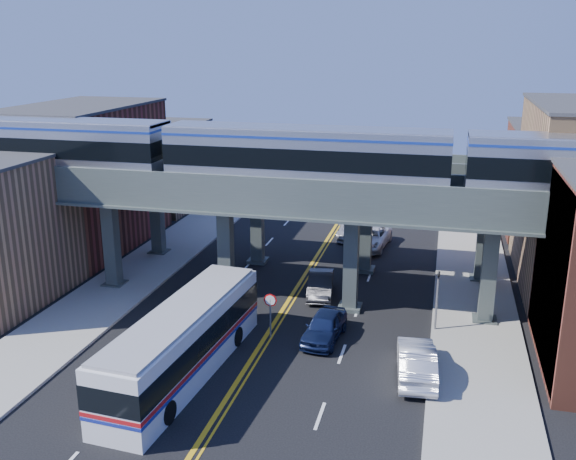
% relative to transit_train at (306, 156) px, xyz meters
% --- Properties ---
extents(ground, '(120.00, 120.00, 0.00)m').
position_rel_transit_train_xyz_m(ground, '(-1.13, -8.00, -9.44)').
color(ground, black).
rests_on(ground, ground).
extents(sidewalk_west, '(5.00, 70.00, 0.16)m').
position_rel_transit_train_xyz_m(sidewalk_west, '(-12.63, 2.00, -9.36)').
color(sidewalk_west, gray).
rests_on(sidewalk_west, ground).
extents(sidewalk_east, '(5.00, 70.00, 0.16)m').
position_rel_transit_train_xyz_m(sidewalk_east, '(10.37, 2.00, -9.36)').
color(sidewalk_east, gray).
rests_on(sidewalk_east, ground).
extents(building_west_b, '(8.00, 14.00, 11.00)m').
position_rel_transit_train_xyz_m(building_west_b, '(-19.63, 8.00, -3.94)').
color(building_west_b, brown).
rests_on(building_west_b, ground).
extents(building_west_c, '(8.00, 10.00, 8.00)m').
position_rel_transit_train_xyz_m(building_west_c, '(-19.63, 21.00, -5.44)').
color(building_west_c, '#94724D').
rests_on(building_west_c, ground).
extents(building_east_c, '(8.00, 10.00, 9.00)m').
position_rel_transit_train_xyz_m(building_east_c, '(17.37, 21.00, -4.94)').
color(building_east_c, brown).
rests_on(building_east_c, ground).
extents(mural_panel, '(0.10, 9.50, 9.50)m').
position_rel_transit_train_xyz_m(mural_panel, '(13.42, -4.00, -4.69)').
color(mural_panel, '#2AA2B8').
rests_on(mural_panel, ground).
extents(elevated_viaduct_near, '(52.00, 3.60, 7.40)m').
position_rel_transit_train_xyz_m(elevated_viaduct_near, '(-1.13, 0.00, -2.97)').
color(elevated_viaduct_near, '#404A47').
rests_on(elevated_viaduct_near, ground).
extents(elevated_viaduct_far, '(52.00, 3.60, 7.40)m').
position_rel_transit_train_xyz_m(elevated_viaduct_far, '(-1.13, 7.00, -2.97)').
color(elevated_viaduct_far, '#404A47').
rests_on(elevated_viaduct_far, ground).
extents(transit_train, '(51.61, 3.24, 3.78)m').
position_rel_transit_train_xyz_m(transit_train, '(0.00, 0.00, 0.00)').
color(transit_train, black).
rests_on(transit_train, elevated_viaduct_near).
extents(stop_sign, '(0.76, 0.09, 2.63)m').
position_rel_transit_train_xyz_m(stop_sign, '(-0.83, -5.00, -7.68)').
color(stop_sign, slate).
rests_on(stop_sign, ground).
extents(traffic_signal, '(0.15, 0.18, 4.10)m').
position_rel_transit_train_xyz_m(traffic_signal, '(8.07, -2.00, -7.14)').
color(traffic_signal, slate).
rests_on(traffic_signal, ground).
extents(transit_bus, '(3.79, 13.15, 3.34)m').
position_rel_transit_train_xyz_m(transit_bus, '(-3.92, -9.92, -7.73)').
color(transit_bus, silver).
rests_on(transit_bus, ground).
extents(car_lane_a, '(2.20, 4.66, 1.54)m').
position_rel_transit_train_xyz_m(car_lane_a, '(2.12, -4.51, -8.67)').
color(car_lane_a, '#10193C').
rests_on(car_lane_a, ground).
extents(car_lane_b, '(2.17, 4.66, 1.48)m').
position_rel_transit_train_xyz_m(car_lane_b, '(0.67, 1.77, -8.70)').
color(car_lane_b, '#323134').
rests_on(car_lane_b, ground).
extents(car_lane_c, '(3.27, 6.00, 1.60)m').
position_rel_transit_train_xyz_m(car_lane_c, '(2.56, 12.60, -8.64)').
color(car_lane_c, silver).
rests_on(car_lane_c, ground).
extents(car_lane_d, '(2.65, 5.81, 1.65)m').
position_rel_transit_train_xyz_m(car_lane_d, '(0.78, 15.22, -8.62)').
color(car_lane_d, '#A5A4A9').
rests_on(car_lane_d, ground).
extents(car_parked_curb, '(2.29, 5.29, 1.69)m').
position_rel_transit_train_xyz_m(car_parked_curb, '(7.29, -7.47, -8.60)').
color(car_parked_curb, silver).
rests_on(car_parked_curb, ground).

